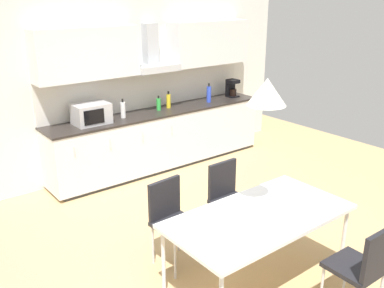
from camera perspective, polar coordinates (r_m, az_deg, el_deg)
The scene contains 16 objects.
ground_plane at distance 4.67m, azimuth 0.70°, elevation -14.49°, with size 9.27×7.70×0.02m, color tan.
wall_back at distance 6.27m, azimuth -14.51°, elevation 7.22°, with size 7.41×0.10×2.68m, color silver.
kitchen_counter at distance 6.70m, azimuth -4.19°, elevation 0.74°, with size 3.61×0.62×0.91m.
backsplash_tile at distance 6.74m, azimuth -5.71°, elevation 7.26°, with size 3.59×0.02×0.56m, color silver.
upper_wall_cabinets at distance 6.50m, azimuth -5.14°, elevation 12.60°, with size 3.59×0.40×0.69m.
microwave at distance 6.00m, azimuth -13.28°, elevation 3.95°, with size 0.48×0.35×0.28m.
coffee_maker at distance 7.47m, azimuth 5.31°, elevation 7.44°, with size 0.18×0.19×0.30m.
bottle_blue at distance 7.06m, azimuth 2.26°, elevation 6.68°, with size 0.07×0.07×0.32m.
bottle_white at distance 6.22m, azimuth -9.19°, elevation 4.54°, with size 0.07×0.07×0.28m.
bottle_yellow at distance 6.70m, azimuth -3.15°, elevation 5.77°, with size 0.07×0.07×0.26m.
bottle_green at distance 6.57m, azimuth -4.47°, elevation 5.33°, with size 0.07×0.07×0.22m.
dining_table at distance 3.89m, azimuth 8.99°, elevation -9.79°, with size 1.69×0.87×0.75m.
chair_near_right at distance 3.86m, azimuth 22.01°, elevation -14.51°, with size 0.41×0.41×0.87m.
chair_far_left at distance 4.29m, azimuth -2.81°, elevation -9.34°, with size 0.43×0.43×0.87m.
chair_far_right at distance 4.72m, azimuth 4.83°, elevation -6.57°, with size 0.41×0.41×0.87m.
pendant_lamp at distance 3.49m, azimuth 9.97°, elevation 6.86°, with size 0.32×0.32×0.22m, color silver.
Camera 1 is at (-2.43, -3.02, 2.59)m, focal length 40.00 mm.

